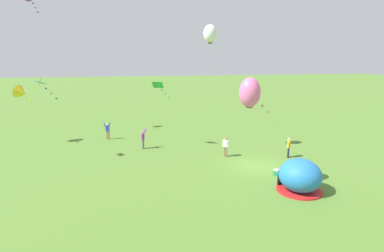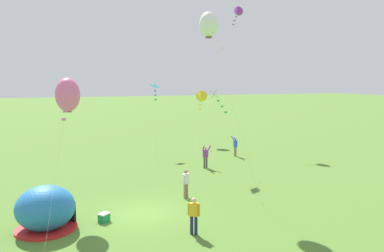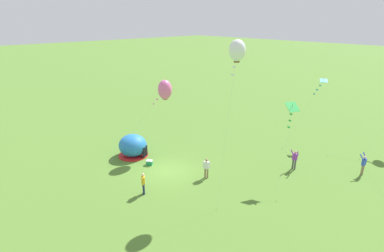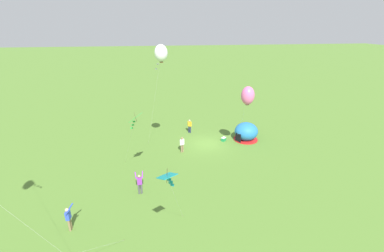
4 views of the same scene
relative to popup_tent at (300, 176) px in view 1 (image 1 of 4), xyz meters
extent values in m
plane|color=#517A2D|center=(4.73, 0.49, -1.00)|extent=(300.00, 300.00, 0.00)
ellipsoid|color=#2672BF|center=(-0.01, 0.00, 0.05)|extent=(2.70, 2.60, 2.10)
cylinder|color=red|center=(-0.01, 0.00, -0.95)|extent=(2.81, 2.81, 0.10)
cube|color=black|center=(1.13, 0.57, -0.45)|extent=(0.47, 0.77, 1.10)
cube|color=#1E8C4C|center=(2.67, -0.03, -0.81)|extent=(0.63, 0.61, 0.38)
cube|color=white|center=(2.67, -0.03, -0.59)|extent=(0.64, 0.62, 0.06)
cylinder|color=#1E2347|center=(6.32, -3.15, -0.56)|extent=(0.15, 0.15, 0.88)
cylinder|color=#1E2347|center=(6.16, -3.02, -0.56)|extent=(0.15, 0.15, 0.88)
cube|color=gold|center=(6.24, -3.09, 0.18)|extent=(0.45, 0.42, 0.60)
sphere|color=beige|center=(6.24, -3.09, 0.61)|extent=(0.22, 0.22, 0.22)
cylinder|color=gold|center=(6.44, -3.24, 0.18)|extent=(0.09, 0.09, 0.58)
cylinder|color=gold|center=(6.04, -2.93, 0.18)|extent=(0.09, 0.09, 0.58)
cylinder|color=#4C4C51|center=(12.03, 8.71, -0.56)|extent=(0.15, 0.15, 0.88)
cylinder|color=#4C4C51|center=(11.83, 8.70, -0.56)|extent=(0.15, 0.15, 0.88)
cube|color=purple|center=(11.93, 8.71, 0.18)|extent=(0.40, 0.27, 0.60)
sphere|color=tan|center=(11.93, 8.71, 0.61)|extent=(0.22, 0.22, 0.22)
cylinder|color=purple|center=(12.21, 8.58, 0.65)|extent=(0.18, 0.39, 0.50)
cylinder|color=purple|center=(11.68, 8.54, 0.65)|extent=(0.12, 0.38, 0.50)
cylinder|color=#8C7251|center=(16.36, 11.90, -0.56)|extent=(0.15, 0.15, 0.88)
cylinder|color=#8C7251|center=(16.37, 12.10, -0.56)|extent=(0.15, 0.15, 0.88)
cube|color=blue|center=(16.37, 12.00, 0.18)|extent=(0.27, 0.40, 0.60)
sphere|color=beige|center=(16.37, 12.00, 0.61)|extent=(0.22, 0.22, 0.22)
cylinder|color=blue|center=(16.20, 11.75, 0.65)|extent=(0.38, 0.12, 0.50)
cylinder|color=blue|center=(16.24, 12.27, 0.65)|extent=(0.39, 0.18, 0.50)
cylinder|color=#8C7251|center=(7.85, 2.11, -0.56)|extent=(0.15, 0.15, 0.88)
cylinder|color=#8C7251|center=(7.69, 2.00, -0.56)|extent=(0.15, 0.15, 0.88)
cube|color=white|center=(7.77, 2.05, 0.18)|extent=(0.45, 0.41, 0.60)
sphere|color=#9E7051|center=(7.77, 2.05, 0.61)|extent=(0.22, 0.22, 0.22)
cylinder|color=white|center=(7.98, 2.19, 0.18)|extent=(0.09, 0.09, 0.58)
cylinder|color=white|center=(7.56, 1.91, 0.18)|extent=(0.09, 0.09, 0.58)
cylinder|color=silver|center=(14.47, 16.55, 1.57)|extent=(3.34, 6.19, 5.13)
cylinder|color=brown|center=(12.81, 13.46, -0.97)|extent=(0.03, 0.03, 0.06)
cone|color=yellow|center=(16.14, 19.64, 4.13)|extent=(1.72, 1.73, 1.49)
cube|color=yellow|center=(15.93, 19.25, 3.72)|extent=(0.18, 0.18, 0.12)
cube|color=yellow|center=(15.75, 18.92, 3.36)|extent=(0.19, 0.17, 0.12)
cube|color=yellow|center=(15.57, 18.58, 3.01)|extent=(0.21, 0.11, 0.12)
cylinder|color=silver|center=(10.49, 1.16, 4.18)|extent=(1.76, 3.64, 10.35)
cylinder|color=brown|center=(11.36, -0.65, -0.97)|extent=(0.03, 0.03, 0.06)
ellipsoid|color=white|center=(9.61, 2.98, 9.35)|extent=(1.16, 1.16, 1.49)
cube|color=brown|center=(9.61, 2.98, 8.62)|extent=(0.29, 0.29, 0.21)
cube|color=white|center=(9.78, 2.61, 8.79)|extent=(0.19, 0.17, 0.12)
cube|color=white|center=(9.93, 2.31, 8.32)|extent=(0.20, 0.16, 0.12)
cube|color=white|center=(10.08, 2.01, 7.85)|extent=(0.21, 0.13, 0.12)
cylinder|color=silver|center=(17.65, 16.87, 6.18)|extent=(4.84, 4.05, 14.36)
cylinder|color=brown|center=(15.24, 14.85, -0.97)|extent=(0.03, 0.03, 0.06)
cube|color=purple|center=(19.75, 18.63, 12.83)|extent=(0.15, 0.20, 0.12)
cube|color=purple|center=(19.49, 18.41, 12.37)|extent=(0.20, 0.15, 0.12)
cube|color=purple|center=(19.22, 18.19, 11.91)|extent=(0.19, 0.18, 0.12)
cylinder|color=silver|center=(9.48, 14.24, 2.23)|extent=(1.18, 4.78, 6.46)
cylinder|color=brown|center=(8.89, 11.85, -0.97)|extent=(0.03, 0.03, 0.06)
cube|color=teal|center=(10.06, 16.62, 5.46)|extent=(0.99, 0.98, 0.27)
cylinder|color=#332314|center=(10.06, 16.62, 5.47)|extent=(0.08, 0.24, 0.62)
cube|color=teal|center=(9.96, 16.20, 5.00)|extent=(0.21, 0.13, 0.12)
cube|color=teal|center=(9.87, 15.84, 4.60)|extent=(0.20, 0.08, 0.12)
cube|color=teal|center=(9.79, 15.49, 4.20)|extent=(0.20, 0.16, 0.12)
cylinder|color=silver|center=(12.79, 5.23, 1.98)|extent=(1.70, 3.95, 5.96)
cylinder|color=brown|center=(13.63, 3.26, -0.97)|extent=(0.03, 0.03, 0.06)
cube|color=green|center=(11.94, 7.20, 4.96)|extent=(1.08, 1.19, 0.62)
cylinder|color=#332314|center=(11.94, 7.20, 4.97)|extent=(0.22, 0.48, 0.65)
cube|color=green|center=(12.11, 6.80, 4.49)|extent=(0.21, 0.10, 0.12)
cube|color=green|center=(12.26, 6.46, 4.09)|extent=(0.20, 0.07, 0.12)
cube|color=green|center=(12.40, 6.13, 3.69)|extent=(0.20, 0.08, 0.12)
cylinder|color=silver|center=(0.62, 0.24, 2.10)|extent=(1.45, 5.56, 6.20)
cylinder|color=brown|center=(-0.10, -2.54, -0.97)|extent=(0.03, 0.03, 0.06)
ellipsoid|color=pink|center=(1.34, 3.02, 5.20)|extent=(1.31, 1.31, 1.83)
cube|color=brown|center=(1.34, 3.02, 4.38)|extent=(0.33, 0.33, 0.24)
cube|color=pink|center=(1.23, 2.59, 4.75)|extent=(0.20, 0.16, 0.12)
cube|color=pink|center=(1.13, 2.23, 4.37)|extent=(0.20, 0.07, 0.12)
cube|color=pink|center=(1.04, 1.87, 3.99)|extent=(0.21, 0.14, 0.12)
camera|label=1|loc=(-15.48, 10.92, 7.05)|focal=28.00mm
camera|label=2|loc=(0.22, -18.23, 5.95)|focal=35.00mm
camera|label=3|loc=(22.87, -13.73, 11.47)|focal=28.00mm
camera|label=4|loc=(10.44, 26.35, 11.64)|focal=24.00mm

